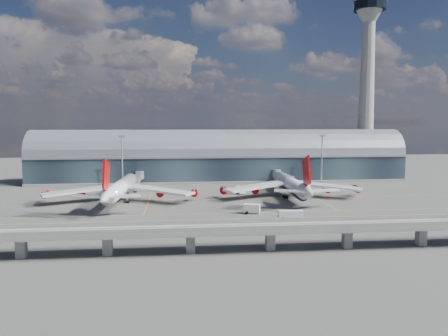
{
  "coord_description": "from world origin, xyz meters",
  "views": [
    {
      "loc": [
        -22.69,
        -160.17,
        31.98
      ],
      "look_at": [
        -4.89,
        10.0,
        14.0
      ],
      "focal_mm": 35.0,
      "sensor_mm": 36.0,
      "label": 1
    }
  ],
  "objects": [
    {
      "name": "ground",
      "position": [
        0.0,
        0.0,
        0.0
      ],
      "size": [
        500.0,
        500.0,
        0.0
      ],
      "primitive_type": "plane",
      "color": "#474744",
      "rests_on": "ground"
    },
    {
      "name": "taxi_lines",
      "position": [
        0.0,
        22.11,
        0.01
      ],
      "size": [
        200.0,
        80.12,
        0.01
      ],
      "color": "gold",
      "rests_on": "ground"
    },
    {
      "name": "terminal",
      "position": [
        0.0,
        77.99,
        11.34
      ],
      "size": [
        200.0,
        30.0,
        28.0
      ],
      "color": "#1E2832",
      "rests_on": "ground"
    },
    {
      "name": "control_tower",
      "position": [
        85.0,
        83.0,
        51.64
      ],
      "size": [
        19.0,
        19.0,
        103.0
      ],
      "color": "gray",
      "rests_on": "ground"
    },
    {
      "name": "guideway",
      "position": [
        -0.0,
        -55.0,
        5.29
      ],
      "size": [
        220.0,
        8.5,
        7.2
      ],
      "color": "gray",
      "rests_on": "ground"
    },
    {
      "name": "floodlight_mast_left",
      "position": [
        -50.0,
        55.0,
        13.63
      ],
      "size": [
        3.0,
        0.7,
        25.7
      ],
      "color": "gray",
      "rests_on": "ground"
    },
    {
      "name": "floodlight_mast_right",
      "position": [
        50.0,
        55.0,
        13.63
      ],
      "size": [
        3.0,
        0.7,
        25.7
      ],
      "color": "gray",
      "rests_on": "ground"
    },
    {
      "name": "airliner_left",
      "position": [
        -46.2,
        15.38,
        5.7
      ],
      "size": [
        62.35,
        65.5,
        19.96
      ],
      "rotation": [
        0.0,
        0.0,
        -0.05
      ],
      "color": "white",
      "rests_on": "ground"
    },
    {
      "name": "airliner_right",
      "position": [
        25.07,
        19.65,
        5.28
      ],
      "size": [
        61.31,
        64.06,
        20.35
      ],
      "rotation": [
        0.0,
        0.0,
        -0.03
      ],
      "color": "white",
      "rests_on": "ground"
    },
    {
      "name": "jet_bridge_left",
      "position": [
        -42.58,
        53.12,
        5.18
      ],
      "size": [
        4.4,
        28.0,
        7.25
      ],
      "color": "gray",
      "rests_on": "ground"
    },
    {
      "name": "jet_bridge_right",
      "position": [
        28.62,
        51.18,
        5.18
      ],
      "size": [
        4.4,
        32.0,
        7.25
      ],
      "color": "gray",
      "rests_on": "ground"
    },
    {
      "name": "service_truck_1",
      "position": [
        2.74,
        -10.91,
        1.67
      ],
      "size": [
        6.22,
        4.22,
        3.3
      ],
      "rotation": [
        0.0,
        0.0,
        1.26
      ],
      "color": "silver",
      "rests_on": "ground"
    },
    {
      "name": "service_truck_2",
      "position": [
        13.98,
        -21.41,
        1.54
      ],
      "size": [
        8.29,
        3.01,
        2.95
      ],
      "rotation": [
        0.0,
        0.0,
        1.49
      ],
      "color": "silver",
      "rests_on": "ground"
    },
    {
      "name": "service_truck_4",
      "position": [
        4.63,
        31.68,
        1.63
      ],
      "size": [
        4.23,
        6.1,
        3.23
      ],
      "rotation": [
        0.0,
        0.0,
        0.33
      ],
      "color": "silver",
      "rests_on": "ground"
    },
    {
      "name": "service_truck_5",
      "position": [
        27.61,
        38.11,
        1.64
      ],
      "size": [
        6.91,
        5.88,
        3.21
      ],
      "rotation": [
        0.0,
        0.0,
        0.96
      ],
      "color": "silver",
      "rests_on": "ground"
    },
    {
      "name": "cargo_train_0",
      "position": [
        -19.84,
        -30.8,
        1.01
      ],
      "size": [
        8.76,
        2.66,
        1.93
      ],
      "rotation": [
        0.0,
        0.0,
        1.47
      ],
      "color": "gray",
      "rests_on": "ground"
    },
    {
      "name": "cargo_train_1",
      "position": [
        45.8,
        -35.06,
        0.91
      ],
      "size": [
        10.5,
        4.44,
        1.74
      ],
      "rotation": [
        0.0,
        0.0,
        1.85
      ],
      "color": "gray",
      "rests_on": "ground"
    }
  ]
}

